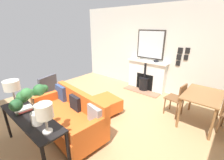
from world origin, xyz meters
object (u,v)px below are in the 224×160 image
ottoman (105,104)px  dining_chair_near_fireplace (178,97)px  potted_plant (30,100)px  book_stack (24,109)px  mantel_bowl_near (139,58)px  console_table (31,121)px  fireplace (146,77)px  sofa (70,116)px  armchair_accent (45,87)px  mantel_bowl_far (156,61)px  dining_table (202,98)px  table_lamp_far_end (44,112)px  table_lamp_near_end (12,86)px

ottoman → dining_chair_near_fireplace: dining_chair_near_fireplace is taller
potted_plant → book_stack: size_ratio=2.19×
ottoman → book_stack: 1.87m
mantel_bowl_near → console_table: 3.92m
ottoman → book_stack: bearing=-9.9°
console_table → ottoman: bearing=177.4°
fireplace → potted_plant: (3.90, 0.19, 0.70)m
sofa → book_stack: 0.89m
book_stack → armchair_accent: bearing=-126.4°
mantel_bowl_far → console_table: 3.93m
book_stack → dining_chair_near_fireplace: dining_chair_near_fireplace is taller
armchair_accent → dining_table: size_ratio=0.77×
potted_plant → dining_chair_near_fireplace: potted_plant is taller
mantel_bowl_far → table_lamp_far_end: size_ratio=0.38×
ottoman → dining_chair_near_fireplace: size_ratio=0.93×
console_table → dining_table: (-2.86, 2.03, -0.01)m
potted_plant → console_table: bearing=-98.7°
ottoman → book_stack: (1.76, -0.31, 0.53)m
mantel_bowl_near → book_stack: (3.89, 0.03, -0.28)m
armchair_accent → console_table: size_ratio=0.52×
potted_plant → dining_table: 3.42m
dining_table → dining_chair_near_fireplace: (0.01, -0.51, -0.13)m
sofa → console_table: (0.75, -0.00, 0.29)m
sofa → table_lamp_near_end: (0.75, -0.60, 0.76)m
mantel_bowl_near → ottoman: 2.30m
mantel_bowl_far → table_lamp_far_end: table_lamp_far_end is taller
sofa → table_lamp_far_end: (0.75, 0.60, 0.71)m
fireplace → dining_chair_near_fireplace: (1.00, 1.42, 0.04)m
sofa → console_table: size_ratio=1.14×
fireplace → mantel_bowl_near: 0.70m
mantel_bowl_far → dining_chair_near_fireplace: size_ratio=0.20×
sofa → table_lamp_far_end: bearing=38.6°
potted_plant → table_lamp_near_end: bearing=-92.9°
armchair_accent → fireplace: bearing=147.1°
mantel_bowl_far → sofa: mantel_bowl_far is taller
fireplace → armchair_accent: 3.30m
armchair_accent → book_stack: size_ratio=2.70×
ottoman → fireplace: bearing=179.2°
sofa → ottoman: size_ratio=2.31×
fireplace → armchair_accent: fireplace is taller
sofa → console_table: bearing=-0.2°
table_lamp_near_end → dining_table: 3.92m
table_lamp_far_end → dining_chair_near_fireplace: (-2.85, 0.92, -0.56)m
console_table → potted_plant: 0.58m
potted_plant → dining_chair_near_fireplace: 3.21m
table_lamp_near_end → table_lamp_far_end: bearing=90.0°
fireplace → table_lamp_far_end: bearing=7.3°
ottoman → dining_table: size_ratio=0.73×
fireplace → ottoman: (2.08, -0.03, -0.22)m
ottoman → table_lamp_near_end: table_lamp_near_end is taller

